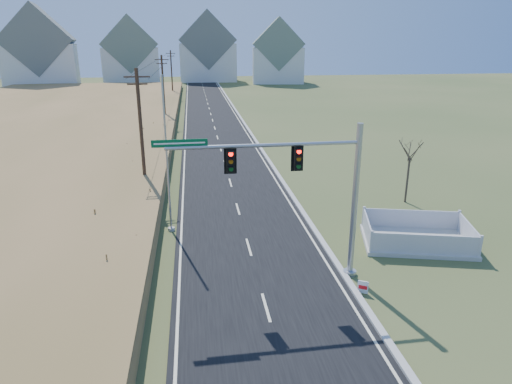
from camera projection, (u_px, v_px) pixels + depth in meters
name	position (u px, v px, depth m)	size (l,w,h in m)	color
ground	(259.00, 285.00, 21.25)	(260.00, 260.00, 0.00)	#404F26
road	(211.00, 116.00, 68.22)	(8.00, 180.00, 0.06)	black
curb	(239.00, 115.00, 68.74)	(0.30, 180.00, 0.18)	#B2AFA8
reed_marsh	(17.00, 128.00, 55.51)	(38.00, 110.00, 1.30)	#A37749
utility_pole_near	(141.00, 130.00, 33.02)	(1.80, 0.26, 9.00)	#422D1E
utility_pole_mid	(163.00, 88.00, 61.20)	(1.80, 0.26, 9.00)	#422D1E
utility_pole_far	(172.00, 73.00, 89.39)	(1.80, 0.26, 9.00)	#422D1E
condo_nw	(40.00, 54.00, 107.83)	(17.69, 13.38, 19.05)	white
condo_nnw	(131.00, 56.00, 118.19)	(14.93, 11.17, 17.03)	white
condo_n	(208.00, 53.00, 124.34)	(15.27, 10.20, 18.54)	white
condo_ne	(278.00, 56.00, 119.41)	(14.12, 10.51, 16.52)	white
traffic_signal_mast	(316.00, 188.00, 20.49)	(9.31, 0.63, 7.40)	#9EA0A5
fence_enclosure	(416.00, 239.00, 25.51)	(6.57, 5.25, 1.31)	#B7B5AD
open_sign	(363.00, 287.00, 20.43)	(0.44, 0.29, 0.60)	white
flagpole	(168.00, 172.00, 26.18)	(0.41, 0.41, 9.10)	#B7B5AD
bare_tree	(411.00, 149.00, 30.91)	(1.78, 1.78, 4.73)	#4C3F33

